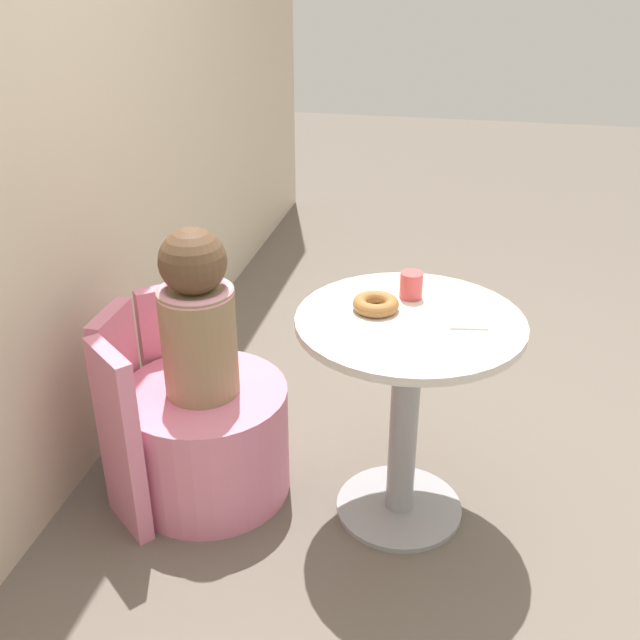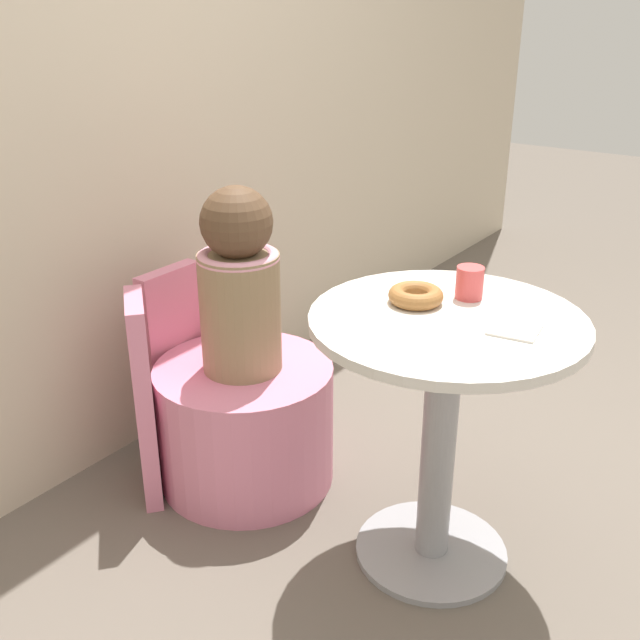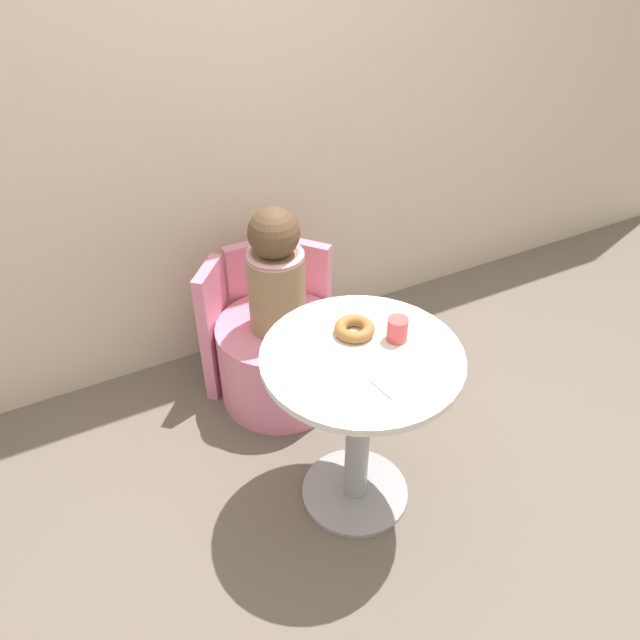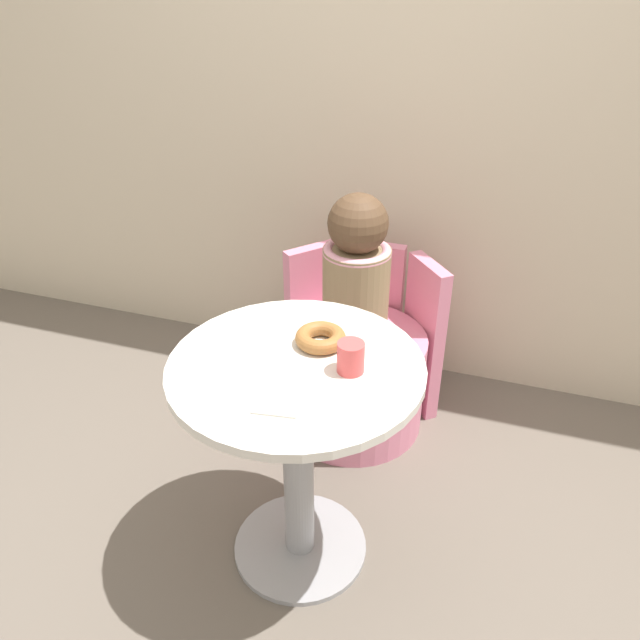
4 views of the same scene
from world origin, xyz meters
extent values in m
plane|color=#665B51|center=(0.00, 0.00, 0.00)|extent=(12.00, 12.00, 0.00)
cube|color=beige|center=(0.00, 1.13, 1.20)|extent=(6.00, 0.06, 2.40)
cylinder|color=#99999E|center=(-0.03, 0.02, 0.01)|extent=(0.40, 0.40, 0.02)
cylinder|color=#99999E|center=(-0.03, 0.02, 0.34)|extent=(0.09, 0.09, 0.65)
cylinder|color=silver|center=(-0.03, 0.02, 0.68)|extent=(0.66, 0.66, 0.02)
cylinder|color=pink|center=(-0.05, 0.65, 0.19)|extent=(0.53, 0.53, 0.38)
cube|color=pink|center=(-0.05, 0.95, 0.31)|extent=(0.23, 0.05, 0.63)
cube|color=pink|center=(0.18, 0.84, 0.31)|extent=(0.18, 0.21, 0.63)
cube|color=pink|center=(-0.27, 0.84, 0.31)|extent=(0.18, 0.21, 0.63)
cylinder|color=#937A56|center=(-0.05, 0.65, 0.56)|extent=(0.23, 0.23, 0.35)
torus|color=pink|center=(-0.05, 0.65, 0.72)|extent=(0.23, 0.23, 0.04)
sphere|color=brown|center=(-0.05, 0.65, 0.82)|extent=(0.20, 0.20, 0.20)
torus|color=#9E6633|center=(0.00, 0.12, 0.72)|extent=(0.13, 0.13, 0.04)
cylinder|color=#DB4C4C|center=(0.11, 0.03, 0.74)|extent=(0.07, 0.07, 0.08)
cube|color=silver|center=(-0.02, -0.14, 0.70)|extent=(0.12, 0.12, 0.01)
camera|label=1|loc=(-1.93, -0.12, 1.65)|focal=42.00mm
camera|label=2|loc=(-1.51, -0.67, 1.38)|focal=42.00mm
camera|label=3|loc=(-0.85, -1.26, 1.97)|focal=35.00mm
camera|label=4|loc=(0.43, -1.18, 1.60)|focal=35.00mm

